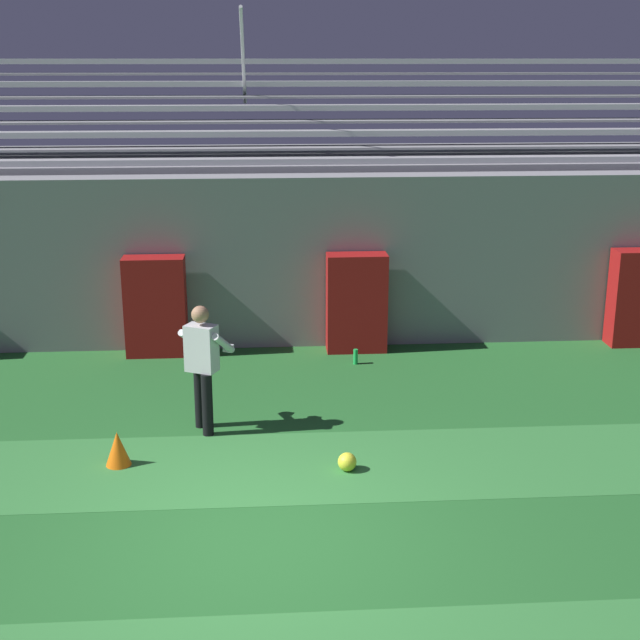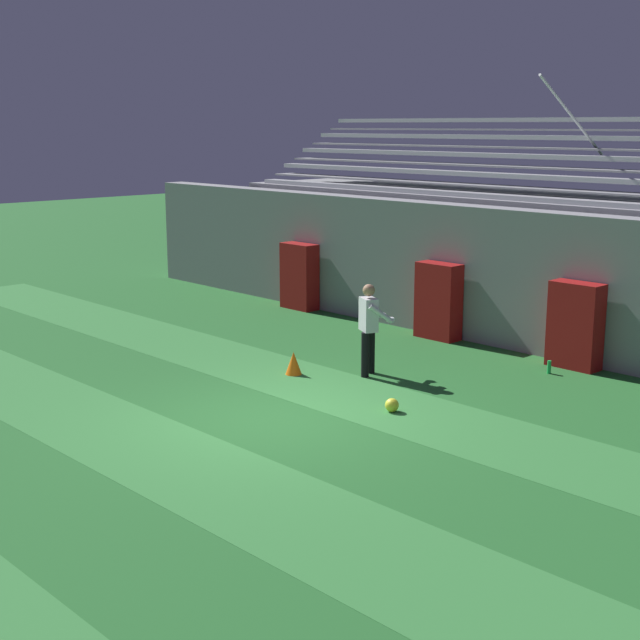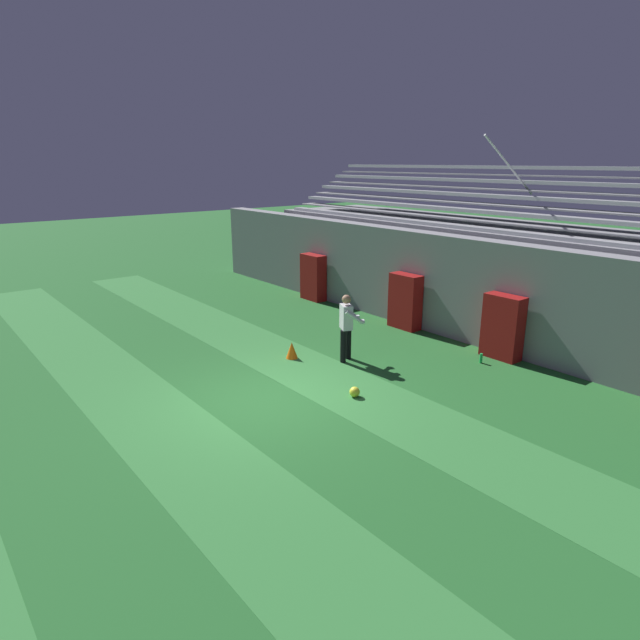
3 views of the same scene
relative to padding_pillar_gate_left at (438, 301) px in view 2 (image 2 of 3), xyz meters
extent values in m
plane|color=#236028|center=(1.61, -5.95, -0.81)|extent=(80.00, 80.00, 0.00)
cube|color=#337A38|center=(1.61, -8.11, -0.80)|extent=(28.00, 1.92, 0.01)
cube|color=#337A38|center=(1.61, -4.27, -0.80)|extent=(28.00, 1.92, 0.01)
cube|color=gray|center=(1.61, 0.55, 0.59)|extent=(24.00, 0.60, 2.80)
cube|color=maroon|center=(0.00, 0.00, 0.00)|extent=(0.97, 0.44, 1.61)
cube|color=maroon|center=(3.23, 0.00, 0.00)|extent=(0.97, 0.44, 1.61)
cube|color=maroon|center=(-4.34, 0.00, 0.00)|extent=(0.97, 0.44, 1.61)
cube|color=gray|center=(1.61, 2.90, 0.64)|extent=(18.00, 3.90, 2.90)
cube|color=#B7B7BC|center=(1.61, 1.30, 2.14)|extent=(17.10, 0.36, 0.10)
cube|color=gray|center=(1.61, 1.10, 1.91)|extent=(17.10, 0.60, 0.04)
cube|color=#B7B7BC|center=(1.61, 2.00, 2.54)|extent=(17.10, 0.36, 0.10)
cube|color=gray|center=(1.61, 1.80, 2.31)|extent=(17.10, 0.60, 0.04)
cube|color=#B7B7BC|center=(1.61, 2.70, 2.94)|extent=(17.10, 0.36, 0.10)
cube|color=gray|center=(1.61, 2.50, 2.71)|extent=(17.10, 0.60, 0.04)
cube|color=#B7B7BC|center=(1.61, 3.40, 3.34)|extent=(17.10, 0.36, 0.10)
cube|color=gray|center=(1.61, 3.20, 3.11)|extent=(17.10, 0.60, 0.04)
cube|color=#B7B7BC|center=(1.61, 4.10, 3.74)|extent=(17.10, 0.36, 0.10)
cube|color=gray|center=(1.61, 3.90, 3.51)|extent=(17.10, 0.60, 0.04)
cylinder|color=#B7B7BC|center=(1.45, 2.45, 3.79)|extent=(0.06, 2.63, 1.65)
cylinder|color=black|center=(0.87, -3.00, -0.40)|extent=(0.19, 0.19, 0.82)
cylinder|color=black|center=(0.98, -3.28, -0.40)|extent=(0.19, 0.19, 0.82)
cube|color=silver|center=(0.93, -3.14, 0.31)|extent=(0.45, 0.38, 0.60)
sphere|color=#A37556|center=(0.93, -3.14, 0.75)|extent=(0.22, 0.22, 0.22)
cylinder|color=silver|center=(0.77, -2.91, 0.36)|extent=(0.29, 0.47, 0.37)
cylinder|color=silver|center=(1.20, -3.12, 0.36)|extent=(0.29, 0.47, 0.37)
cube|color=silver|center=(0.89, -2.75, 0.23)|extent=(0.15, 0.15, 0.08)
cube|color=silver|center=(1.25, -2.92, 0.23)|extent=(0.15, 0.15, 0.08)
sphere|color=yellow|center=(2.65, -4.42, -0.70)|extent=(0.22, 0.22, 0.22)
cone|color=orange|center=(-0.03, -4.09, -0.60)|extent=(0.30, 0.30, 0.42)
cylinder|color=green|center=(3.15, -0.69, -0.69)|extent=(0.07, 0.07, 0.24)
camera|label=1|loc=(1.69, -13.83, 3.82)|focal=50.00mm
camera|label=2|loc=(11.55, -14.52, 3.62)|focal=50.00mm
camera|label=3|loc=(10.17, -11.45, 3.94)|focal=30.00mm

